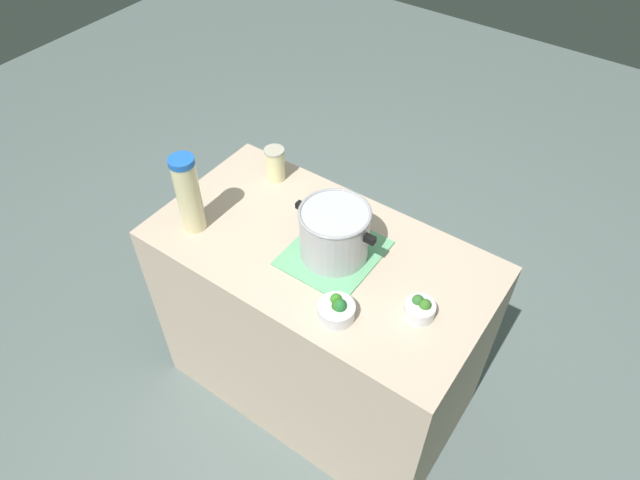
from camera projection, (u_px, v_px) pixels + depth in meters
The scene contains 8 objects.
ground_plane at pixel (320, 383), 2.75m from camera, with size 8.00×8.00×0.00m, color slate.
counter_slab at pixel (320, 325), 2.41m from camera, with size 1.27×0.68×0.94m, color #C6AE96.
dish_cloth at pixel (334, 253), 2.05m from camera, with size 0.31×0.35×0.01m, color #69B57F.
cooking_pot at pixel (334, 232), 1.98m from camera, with size 0.32×0.25×0.20m.
lemonade_pitcher at pixel (188, 194), 2.04m from camera, with size 0.09×0.09×0.32m.
mason_jar at pixel (275, 164), 2.30m from camera, with size 0.08×0.08×0.14m.
broccoli_bowl_front at pixel (420, 309), 1.85m from camera, with size 0.10×0.10×0.07m.
broccoli_bowl_center at pixel (337, 309), 1.84m from camera, with size 0.12×0.12×0.08m.
Camera 1 is at (0.82, -1.16, 2.45)m, focal length 31.94 mm.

